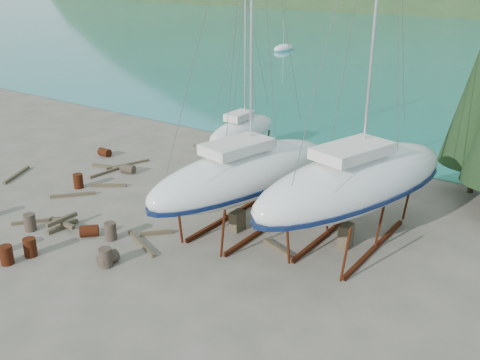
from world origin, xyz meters
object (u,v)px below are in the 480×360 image
Objects in this scene: large_sailboat_far at (355,181)px; worker at (277,205)px; small_sailboat_shore at (242,130)px; large_sailboat_near at (244,173)px.

large_sailboat_far reaches higher than worker.
large_sailboat_far is 12.51× the size of worker.
small_sailboat_shore is 10.74m from worker.
large_sailboat_far is 14.23m from small_sailboat_shore.
worker is at bearing -45.32° from small_sailboat_shore.
worker is (7.62, -7.50, -1.07)m from small_sailboat_shore.
small_sailboat_shore is at bearing 137.45° from large_sailboat_near.
large_sailboat_far is at bearing 28.21° from large_sailboat_near.
large_sailboat_far is at bearing -59.47° from worker.
large_sailboat_near is 5.46m from large_sailboat_far.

